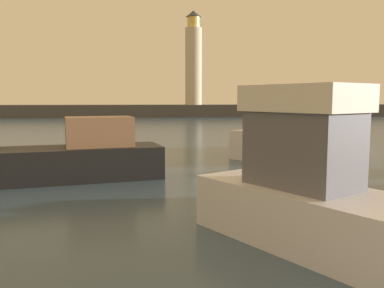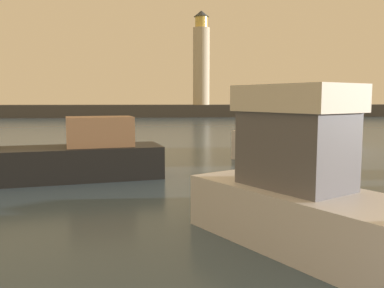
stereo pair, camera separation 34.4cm
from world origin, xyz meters
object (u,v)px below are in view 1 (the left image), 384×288
motorboat_0 (47,160)px  motorboat_3 (309,135)px  lighthouse (193,61)px  motorboat_1 (359,208)px

motorboat_0 → motorboat_3: motorboat_3 is taller
lighthouse → motorboat_3: size_ratio=1.60×
motorboat_3 → motorboat_0: bearing=-152.4°
motorboat_0 → motorboat_1: motorboat_1 is taller
motorboat_0 → lighthouse: bearing=77.3°
lighthouse → motorboat_3: bearing=-88.7°
motorboat_0 → motorboat_1: size_ratio=1.13×
lighthouse → motorboat_1: (-4.00, -55.98, -7.54)m
lighthouse → motorboat_1: size_ratio=2.08×
lighthouse → motorboat_0: 50.02m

